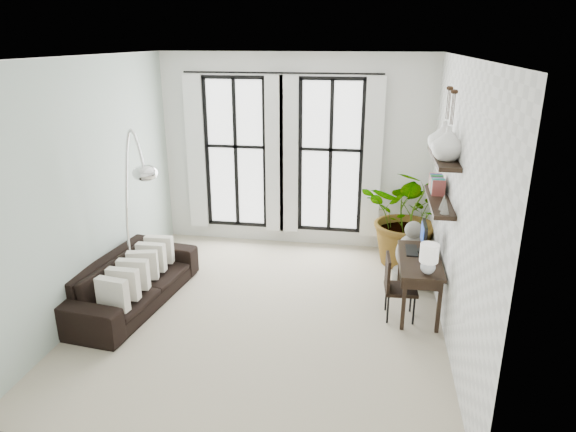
% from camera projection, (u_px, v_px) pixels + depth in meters
% --- Properties ---
extents(floor, '(5.00, 5.00, 0.00)m').
position_uv_depth(floor, '(265.00, 313.00, 6.70)').
color(floor, '#B5AA8F').
rests_on(floor, ground).
extents(ceiling, '(5.00, 5.00, 0.00)m').
position_uv_depth(ceiling, '(261.00, 57.00, 5.65)').
color(ceiling, white).
rests_on(ceiling, wall_back).
extents(wall_left, '(0.00, 5.00, 5.00)m').
position_uv_depth(wall_left, '(90.00, 187.00, 6.53)').
color(wall_left, '#A9BCB0').
rests_on(wall_left, floor).
extents(wall_right, '(0.00, 5.00, 5.00)m').
position_uv_depth(wall_right, '(457.00, 205.00, 5.82)').
color(wall_right, white).
rests_on(wall_right, floor).
extents(wall_back, '(4.50, 0.00, 4.50)m').
position_uv_depth(wall_back, '(295.00, 152.00, 8.50)').
color(wall_back, white).
rests_on(wall_back, floor).
extents(windows, '(3.26, 0.13, 2.65)m').
position_uv_depth(windows, '(282.00, 155.00, 8.48)').
color(windows, white).
rests_on(windows, wall_back).
extents(wall_shelves, '(0.25, 1.30, 0.60)m').
position_uv_depth(wall_shelves, '(440.00, 183.00, 6.25)').
color(wall_shelves, black).
rests_on(wall_shelves, wall_right).
extents(sofa, '(1.12, 2.31, 0.65)m').
position_uv_depth(sofa, '(132.00, 281.00, 6.85)').
color(sofa, black).
rests_on(sofa, floor).
extents(throw_pillows, '(0.40, 1.52, 0.40)m').
position_uv_depth(throw_pillows, '(138.00, 270.00, 6.77)').
color(throw_pillows, beige).
rests_on(throw_pillows, sofa).
extents(plant, '(1.68, 1.54, 1.60)m').
position_uv_depth(plant, '(410.00, 216.00, 7.91)').
color(plant, '#2D7228').
rests_on(plant, floor).
extents(desk, '(0.52, 1.22, 1.12)m').
position_uv_depth(desk, '(420.00, 263.00, 6.53)').
color(desk, black).
rests_on(desk, floor).
extents(desk_chair, '(0.42, 0.42, 0.84)m').
position_uv_depth(desk_chair, '(395.00, 283.00, 6.45)').
color(desk_chair, black).
rests_on(desk_chair, floor).
extents(arc_lamp, '(0.73, 0.48, 2.35)m').
position_uv_depth(arc_lamp, '(135.00, 183.00, 6.51)').
color(arc_lamp, silver).
rests_on(arc_lamp, floor).
extents(buddha, '(0.51, 0.51, 0.92)m').
position_uv_depth(buddha, '(411.00, 256.00, 7.47)').
color(buddha, gray).
rests_on(buddha, floor).
extents(vase_a, '(0.37, 0.37, 0.38)m').
position_uv_depth(vase_a, '(448.00, 143.00, 5.80)').
color(vase_a, white).
rests_on(vase_a, shelf_upper).
extents(vase_b, '(0.37, 0.37, 0.38)m').
position_uv_depth(vase_b, '(444.00, 137.00, 6.17)').
color(vase_b, white).
rests_on(vase_b, shelf_upper).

